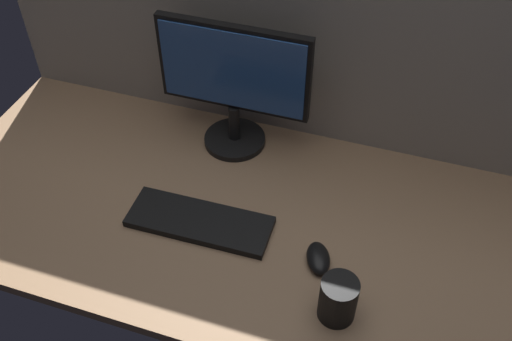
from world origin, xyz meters
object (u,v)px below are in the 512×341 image
object	(u,v)px
monitor	(234,82)
mug_black_travel	(338,299)
mouse	(318,258)
keyboard	(200,222)

from	to	relation	value
monitor	mug_black_travel	bearing A→B (deg)	-49.54
monitor	mug_black_travel	xyz separation A→B (cm)	(41.07, -48.15, -15.57)
mouse	monitor	bearing A→B (deg)	111.88
monitor	mouse	bearing A→B (deg)	-46.46
monitor	mouse	xyz separation A→B (cm)	(33.89, -35.66, -19.60)
mug_black_travel	mouse	bearing A→B (deg)	119.89
mug_black_travel	keyboard	bearing A→B (deg)	159.27
keyboard	mouse	size ratio (longest dim) A/B	3.85
mouse	mug_black_travel	bearing A→B (deg)	-81.77
keyboard	mouse	xyz separation A→B (cm)	(31.71, -2.23, 0.70)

